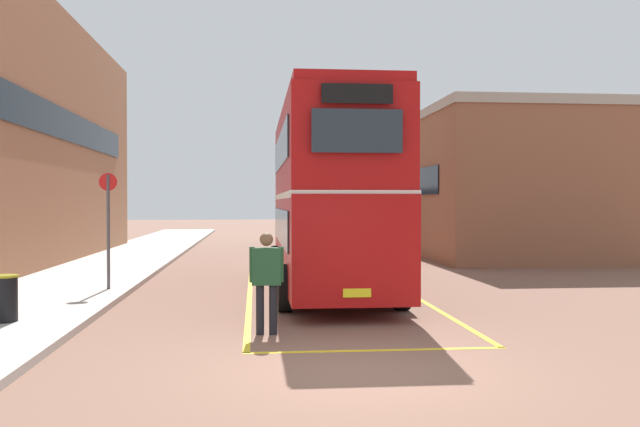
{
  "coord_description": "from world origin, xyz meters",
  "views": [
    {
      "loc": [
        -1.45,
        -9.02,
        2.29
      ],
      "look_at": [
        0.37,
        9.35,
        1.99
      ],
      "focal_mm": 37.85,
      "sensor_mm": 36.0,
      "label": 1
    }
  ],
  "objects_px": {
    "single_deck_bus": "(331,215)",
    "pedestrian_boarding": "(267,275)",
    "litter_bin": "(4,298)",
    "bus_stop_sign": "(108,220)",
    "double_decker_bus": "(328,194)"
  },
  "relations": [
    {
      "from": "single_deck_bus",
      "to": "litter_bin",
      "type": "height_order",
      "value": "single_deck_bus"
    },
    {
      "from": "litter_bin",
      "to": "bus_stop_sign",
      "type": "bearing_deg",
      "value": 79.01
    },
    {
      "from": "pedestrian_boarding",
      "to": "single_deck_bus",
      "type": "bearing_deg",
      "value": 80.8
    },
    {
      "from": "bus_stop_sign",
      "to": "litter_bin",
      "type": "bearing_deg",
      "value": -100.99
    },
    {
      "from": "double_decker_bus",
      "to": "litter_bin",
      "type": "xyz_separation_m",
      "value": [
        -6.38,
        -4.52,
        -1.95
      ]
    },
    {
      "from": "single_deck_bus",
      "to": "pedestrian_boarding",
      "type": "height_order",
      "value": "single_deck_bus"
    },
    {
      "from": "pedestrian_boarding",
      "to": "litter_bin",
      "type": "xyz_separation_m",
      "value": [
        -4.7,
        0.93,
        -0.47
      ]
    },
    {
      "from": "single_deck_bus",
      "to": "pedestrian_boarding",
      "type": "distance_m",
      "value": 24.26
    },
    {
      "from": "pedestrian_boarding",
      "to": "litter_bin",
      "type": "bearing_deg",
      "value": 168.74
    },
    {
      "from": "double_decker_bus",
      "to": "bus_stop_sign",
      "type": "distance_m",
      "value": 5.53
    },
    {
      "from": "pedestrian_boarding",
      "to": "double_decker_bus",
      "type": "bearing_deg",
      "value": 72.87
    },
    {
      "from": "litter_bin",
      "to": "single_deck_bus",
      "type": "bearing_deg",
      "value": 69.56
    },
    {
      "from": "litter_bin",
      "to": "pedestrian_boarding",
      "type": "bearing_deg",
      "value": -11.26
    },
    {
      "from": "single_deck_bus",
      "to": "bus_stop_sign",
      "type": "bearing_deg",
      "value": -112.62
    },
    {
      "from": "single_deck_bus",
      "to": "pedestrian_boarding",
      "type": "relative_size",
      "value": 5.08
    }
  ]
}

